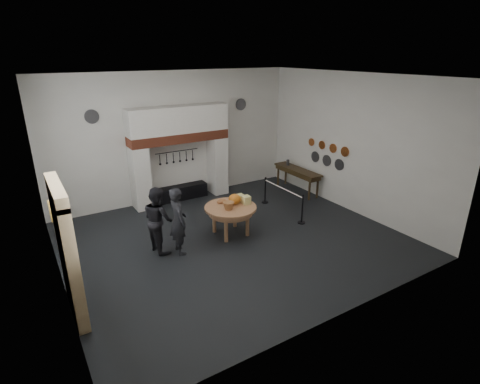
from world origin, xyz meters
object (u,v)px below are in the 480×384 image
iron_range (181,192)px  visitor_near (178,221)px  side_table (298,170)px  work_table (231,208)px  barrier_post_near (302,210)px  barrier_post_far (265,191)px  visitor_far (158,219)px

iron_range → visitor_near: (-1.59, -3.59, 0.67)m
visitor_near → side_table: bearing=-69.6°
iron_range → side_table: bearing=-21.3°
work_table → barrier_post_near: barrier_post_near is taller
visitor_near → barrier_post_near: visitor_near is taller
side_table → barrier_post_near: 2.90m
side_table → barrier_post_far: same height
visitor_far → visitor_near: bearing=-143.7°
side_table → iron_range: bearing=158.7°
visitor_far → barrier_post_far: visitor_far is taller
iron_range → visitor_far: (-1.99, -3.19, 0.65)m
work_table → visitor_far: (-2.11, 0.19, 0.06)m
barrier_post_near → work_table: bearing=166.9°
barrier_post_near → iron_range: bearing=121.5°
side_table → barrier_post_near: (-1.71, -2.31, -0.42)m
barrier_post_near → barrier_post_far: same height
side_table → barrier_post_near: bearing=-126.4°
work_table → side_table: bearing=24.1°
visitor_near → barrier_post_far: size_ratio=2.04×
visitor_far → barrier_post_near: (4.39, -0.72, -0.45)m
work_table → side_table: (3.98, 1.78, 0.03)m
visitor_near → iron_range: bearing=-22.8°
iron_range → work_table: bearing=-88.0°
visitor_far → barrier_post_far: bearing=-82.5°
side_table → barrier_post_far: 1.79m
side_table → visitor_far: bearing=-165.4°
iron_range → side_table: side_table is taller
barrier_post_near → barrier_post_far: bearing=90.0°
visitor_near → barrier_post_near: (3.99, -0.32, -0.47)m
iron_range → barrier_post_near: (2.39, -3.91, 0.20)m
barrier_post_near → side_table: bearing=53.6°
barrier_post_near → visitor_near: bearing=175.4°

